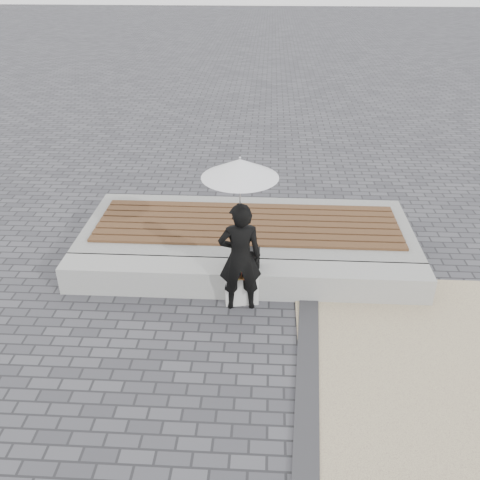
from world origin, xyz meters
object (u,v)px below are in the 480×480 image
(seating_ledge, at_px, (244,279))
(woman, at_px, (240,257))
(parasol, at_px, (240,168))
(handbag, at_px, (246,257))
(canvas_tote, at_px, (242,288))

(seating_ledge, bearing_deg, woman, -95.59)
(woman, relative_size, parasol, 1.30)
(woman, distance_m, handbag, 0.42)
(woman, distance_m, parasol, 1.19)
(parasol, bearing_deg, seating_ledge, 84.41)
(handbag, xyz_separation_m, canvas_tote, (-0.04, -0.27, -0.31))
(seating_ledge, bearing_deg, canvas_tote, -93.64)
(parasol, bearing_deg, handbag, 81.31)
(seating_ledge, xyz_separation_m, handbag, (0.02, 0.02, 0.33))
(handbag, bearing_deg, canvas_tote, -98.52)
(woman, relative_size, handbag, 3.95)
(seating_ledge, relative_size, handbag, 13.19)
(parasol, height_order, handbag, parasol)
(seating_ledge, xyz_separation_m, woman, (-0.03, -0.34, 0.55))
(seating_ledge, relative_size, woman, 3.34)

